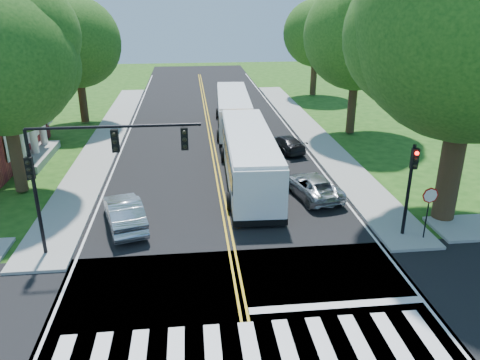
{
  "coord_description": "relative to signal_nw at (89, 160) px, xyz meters",
  "views": [
    {
      "loc": [
        -1.65,
        -12.31,
        10.67
      ],
      "look_at": [
        0.64,
        8.54,
        2.4
      ],
      "focal_mm": 35.0,
      "sensor_mm": 36.0,
      "label": 1
    }
  ],
  "objects": [
    {
      "name": "ground",
      "position": [
        5.86,
        -6.43,
        -4.38
      ],
      "size": [
        140.0,
        140.0,
        0.0
      ],
      "primitive_type": "plane",
      "color": "#1A4511",
      "rests_on": "ground"
    },
    {
      "name": "road",
      "position": [
        5.86,
        11.57,
        -4.37
      ],
      "size": [
        14.0,
        96.0,
        0.01
      ],
      "primitive_type": "cube",
      "color": "black",
      "rests_on": "ground"
    },
    {
      "name": "cross_road",
      "position": [
        5.86,
        -6.43,
        -4.37
      ],
      "size": [
        60.0,
        12.0,
        0.01
      ],
      "primitive_type": "cube",
      "color": "black",
      "rests_on": "ground"
    },
    {
      "name": "center_line",
      "position": [
        5.86,
        15.57,
        -4.36
      ],
      "size": [
        0.36,
        70.0,
        0.01
      ],
      "primitive_type": "cube",
      "color": "gold",
      "rests_on": "road"
    },
    {
      "name": "edge_line_w",
      "position": [
        -0.94,
        15.57,
        -4.36
      ],
      "size": [
        0.12,
        70.0,
        0.01
      ],
      "primitive_type": "cube",
      "color": "silver",
      "rests_on": "road"
    },
    {
      "name": "edge_line_e",
      "position": [
        12.66,
        15.57,
        -4.36
      ],
      "size": [
        0.12,
        70.0,
        0.01
      ],
      "primitive_type": "cube",
      "color": "silver",
      "rests_on": "road"
    },
    {
      "name": "crosswalk",
      "position": [
        5.86,
        -6.93,
        -4.36
      ],
      "size": [
        12.6,
        3.0,
        0.01
      ],
      "primitive_type": "cube",
      "color": "silver",
      "rests_on": "road"
    },
    {
      "name": "stop_bar",
      "position": [
        9.36,
        -4.83,
        -4.36
      ],
      "size": [
        6.6,
        0.4,
        0.01
      ],
      "primitive_type": "cube",
      "color": "silver",
      "rests_on": "road"
    },
    {
      "name": "sidewalk_nw",
      "position": [
        -2.44,
        18.57,
        -4.3
      ],
      "size": [
        2.6,
        40.0,
        0.15
      ],
      "primitive_type": "cube",
      "color": "gray",
      "rests_on": "ground"
    },
    {
      "name": "sidewalk_ne",
      "position": [
        14.16,
        18.57,
        -4.3
      ],
      "size": [
        2.6,
        40.0,
        0.15
      ],
      "primitive_type": "cube",
      "color": "gray",
      "rests_on": "ground"
    },
    {
      "name": "tree_ne_big",
      "position": [
        16.86,
        1.57,
        5.24
      ],
      "size": [
        10.8,
        10.8,
        14.91
      ],
      "color": "#372116",
      "rests_on": "ground"
    },
    {
      "name": "tree_west_far",
      "position": [
        -5.14,
        23.57,
        2.62
      ],
      "size": [
        7.6,
        7.6,
        10.67
      ],
      "color": "#372116",
      "rests_on": "ground"
    },
    {
      "name": "tree_east_mid",
      "position": [
        17.36,
        17.57,
        3.48
      ],
      "size": [
        8.4,
        8.4,
        11.93
      ],
      "color": "#372116",
      "rests_on": "ground"
    },
    {
      "name": "tree_east_far",
      "position": [
        18.36,
        33.57,
        2.48
      ],
      "size": [
        7.2,
        7.2,
        10.34
      ],
      "color": "#372116",
      "rests_on": "ground"
    },
    {
      "name": "signal_nw",
      "position": [
        0.0,
        0.0,
        0.0
      ],
      "size": [
        7.15,
        0.46,
        5.66
      ],
      "color": "black",
      "rests_on": "ground"
    },
    {
      "name": "signal_ne",
      "position": [
        14.06,
        0.01,
        -1.41
      ],
      "size": [
        0.3,
        0.46,
        4.4
      ],
      "color": "black",
      "rests_on": "ground"
    },
    {
      "name": "stop_sign",
      "position": [
        14.86,
        -0.45,
        -2.35
      ],
      "size": [
        0.76,
        0.08,
        2.53
      ],
      "color": "black",
      "rests_on": "ground"
    },
    {
      "name": "bus_lead",
      "position": [
        7.63,
        7.61,
        -2.67
      ],
      "size": [
        3.31,
        12.48,
        3.21
      ],
      "rotation": [
        0.0,
        0.0,
        3.11
      ],
      "color": "white",
      "rests_on": "road"
    },
    {
      "name": "bus_follow",
      "position": [
        7.89,
        20.09,
        -2.75
      ],
      "size": [
        3.35,
        11.98,
        3.07
      ],
      "rotation": [
        0.0,
        0.0,
        3.09
      ],
      "color": "white",
      "rests_on": "road"
    },
    {
      "name": "hatchback",
      "position": [
        0.83,
        2.5,
        -3.61
      ],
      "size": [
        2.74,
        4.84,
        1.51
      ],
      "primitive_type": "imported",
      "rotation": [
        0.0,
        0.0,
        3.41
      ],
      "color": "silver",
      "rests_on": "road"
    },
    {
      "name": "suv",
      "position": [
        10.97,
        5.17,
        -3.73
      ],
      "size": [
        2.98,
        4.92,
        1.28
      ],
      "primitive_type": "imported",
      "rotation": [
        0.0,
        0.0,
        3.34
      ],
      "color": "#AFB2B6",
      "rests_on": "road"
    },
    {
      "name": "dark_sedan",
      "position": [
        11.07,
        13.54,
        -3.78
      ],
      "size": [
        2.79,
        4.37,
        1.18
      ],
      "primitive_type": "imported",
      "rotation": [
        0.0,
        0.0,
        3.45
      ],
      "color": "black",
      "rests_on": "road"
    }
  ]
}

